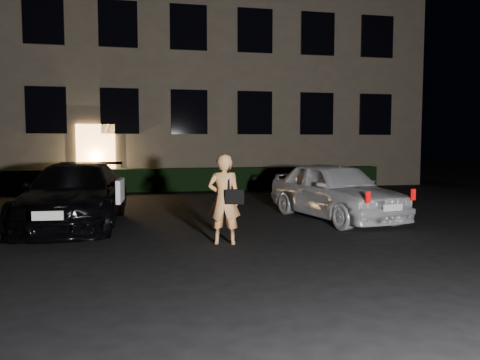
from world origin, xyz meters
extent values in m
plane|color=black|center=(0.00, 0.00, 0.00)|extent=(80.00, 80.00, 0.00)
cube|color=brown|center=(0.00, 15.00, 6.00)|extent=(20.00, 8.00, 12.00)
cube|color=#FFA956|center=(-3.50, 10.94, 1.25)|extent=(1.40, 0.10, 2.50)
cube|color=black|center=(-5.20, 10.94, 3.00)|extent=(1.40, 0.10, 1.70)
cube|color=black|center=(-2.60, 10.94, 3.00)|extent=(1.40, 0.10, 1.70)
cube|color=black|center=(0.00, 10.94, 3.00)|extent=(1.40, 0.10, 1.70)
cube|color=black|center=(2.60, 10.94, 3.00)|extent=(1.40, 0.10, 1.70)
cube|color=black|center=(5.20, 10.94, 3.00)|extent=(1.40, 0.10, 1.70)
cube|color=black|center=(7.80, 10.94, 3.00)|extent=(1.40, 0.10, 1.70)
cube|color=black|center=(-5.20, 10.94, 6.20)|extent=(1.40, 0.10, 1.70)
cube|color=black|center=(-2.60, 10.94, 6.20)|extent=(1.40, 0.10, 1.70)
cube|color=black|center=(0.00, 10.94, 6.20)|extent=(1.40, 0.10, 1.70)
cube|color=black|center=(2.60, 10.94, 6.20)|extent=(1.40, 0.10, 1.70)
cube|color=black|center=(5.20, 10.94, 6.20)|extent=(1.40, 0.10, 1.70)
cube|color=black|center=(7.80, 10.94, 6.20)|extent=(1.40, 0.10, 1.70)
cube|color=black|center=(0.00, 10.50, 0.42)|extent=(15.00, 0.70, 0.85)
imported|color=black|center=(-3.19, 3.26, 0.68)|extent=(2.10, 4.76, 1.36)
cube|color=white|center=(-2.21, 2.35, 0.84)|extent=(0.13, 0.97, 0.45)
cube|color=silver|center=(-3.30, 0.84, 0.59)|extent=(0.50, 0.06, 0.15)
imported|color=silver|center=(2.66, 3.02, 0.68)|extent=(2.41, 4.26, 1.37)
cube|color=red|center=(2.50, 1.03, 0.75)|extent=(0.09, 0.07, 0.23)
cube|color=red|center=(3.61, 1.26, 0.75)|extent=(0.09, 0.07, 0.23)
cube|color=silver|center=(3.07, 1.09, 0.52)|extent=(0.45, 0.13, 0.13)
imported|color=#EB9B59|center=(-0.35, 0.82, 0.80)|extent=(0.66, 0.51, 1.59)
cube|color=black|center=(-0.19, 0.67, 0.86)|extent=(0.35, 0.22, 0.25)
cube|color=black|center=(-0.28, 0.73, 1.22)|extent=(0.05, 0.06, 0.50)
camera|label=1|loc=(-1.72, -7.26, 1.77)|focal=35.00mm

